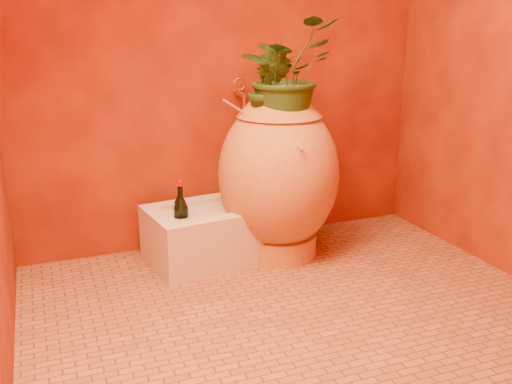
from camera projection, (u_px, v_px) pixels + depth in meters
name	position (u px, v px, depth m)	size (l,w,h in m)	color
floor	(295.00, 308.00, 2.74)	(2.50, 2.50, 0.00)	#955530
wall_back	(225.00, 34.00, 3.27)	(2.50, 0.02, 2.50)	#5B1105
amphora	(278.00, 174.00, 3.24)	(0.81, 0.81, 0.99)	#BE8135
stone_basin	(210.00, 235.00, 3.26)	(0.74, 0.56, 0.32)	beige
wine_bottle_a	(181.00, 220.00, 3.07)	(0.08, 0.08, 0.33)	black
wine_bottle_b	(181.00, 213.00, 3.24)	(0.07, 0.07, 0.29)	black
wine_bottle_c	(233.00, 208.00, 3.29)	(0.08, 0.08, 0.31)	black
wall_tap	(241.00, 93.00, 3.30)	(0.08, 0.17, 0.18)	#AD7A27
plant_main	(286.00, 73.00, 3.07)	(0.53, 0.46, 0.59)	#204518
plant_side	(269.00, 88.00, 3.03)	(0.23, 0.18, 0.41)	#204518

